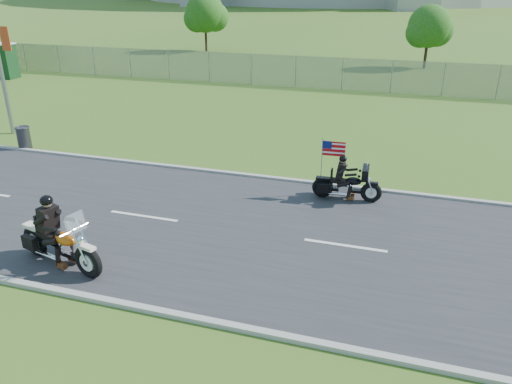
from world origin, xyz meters
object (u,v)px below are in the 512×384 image
(motorcycle_lead, at_px, (59,245))
(trash_can, at_px, (24,138))
(porta_toilet_a, at_px, (6,62))
(motorcycle_follow, at_px, (347,185))

(motorcycle_lead, bearing_deg, trash_can, 149.28)
(porta_toilet_a, bearing_deg, trash_can, -46.34)
(porta_toilet_a, relative_size, motorcycle_follow, 1.03)
(motorcycle_lead, height_order, motorcycle_follow, motorcycle_lead)
(porta_toilet_a, distance_m, trash_can, 17.57)
(motorcycle_lead, distance_m, trash_can, 10.31)
(motorcycle_lead, relative_size, trash_can, 2.99)
(porta_toilet_a, height_order, motorcycle_follow, porta_toilet_a)
(porta_toilet_a, height_order, motorcycle_lead, porta_toilet_a)
(motorcycle_lead, bearing_deg, porta_toilet_a, 148.53)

